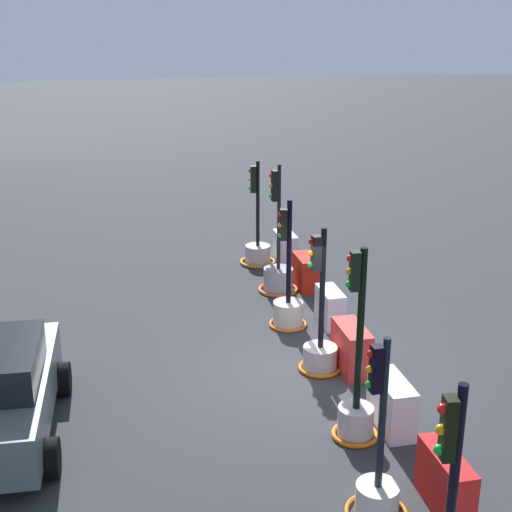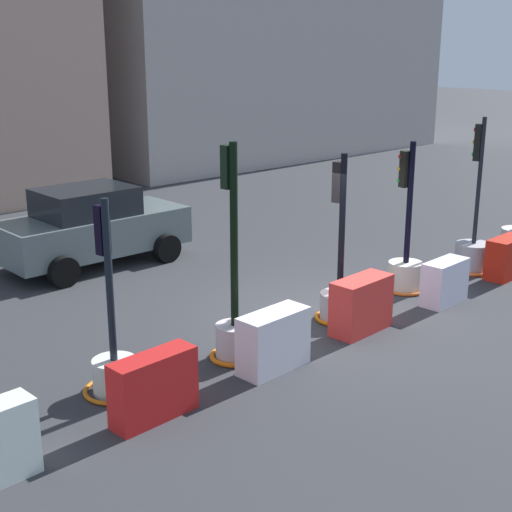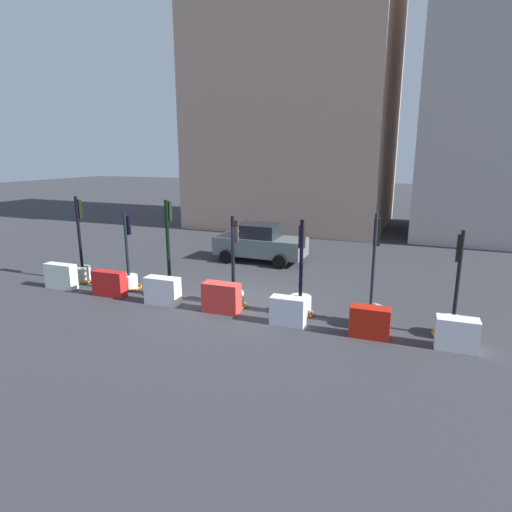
{
  "view_description": "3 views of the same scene",
  "coord_description": "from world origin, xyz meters",
  "views": [
    {
      "loc": [
        -12.02,
        2.89,
        6.57
      ],
      "look_at": [
        1.88,
        0.61,
        1.73
      ],
      "focal_mm": 51.05,
      "sensor_mm": 36.0,
      "label": 1
    },
    {
      "loc": [
        -8.68,
        -7.85,
        4.49
      ],
      "look_at": [
        -1.45,
        0.09,
        1.33
      ],
      "focal_mm": 50.75,
      "sensor_mm": 36.0,
      "label": 2
    },
    {
      "loc": [
        5.56,
        -11.61,
        4.63
      ],
      "look_at": [
        0.84,
        -0.38,
        1.69
      ],
      "focal_mm": 29.94,
      "sensor_mm": 36.0,
      "label": 3
    }
  ],
  "objects": [
    {
      "name": "traffic_light_0",
      "position": [
        -6.25,
        -0.06,
        0.57
      ],
      "size": [
        0.81,
        0.81,
        3.15
      ],
      "color": "beige",
      "rests_on": "ground_plane"
    },
    {
      "name": "building_main_facade",
      "position": [
        -3.2,
        16.1,
        8.45
      ],
      "size": [
        12.36,
        10.24,
        16.86
      ],
      "color": "tan",
      "rests_on": "ground_plane"
    },
    {
      "name": "traffic_light_2",
      "position": [
        -2.25,
        -0.32,
        0.59
      ],
      "size": [
        0.76,
        0.76,
        3.21
      ],
      "color": "silver",
      "rests_on": "ground_plane"
    },
    {
      "name": "construction_barrier_0",
      "position": [
        -6.32,
        -1.02,
        0.44
      ],
      "size": [
        1.16,
        0.43,
        0.88
      ],
      "color": "silver",
      "rests_on": "ground_plane"
    },
    {
      "name": "traffic_light_4",
      "position": [
        2.15,
        -0.13,
        0.47
      ],
      "size": [
        0.83,
        0.83,
        2.81
      ],
      "color": "silver",
      "rests_on": "ground_plane"
    },
    {
      "name": "construction_barrier_1",
      "position": [
        -4.17,
        -1.02,
        0.43
      ],
      "size": [
        1.16,
        0.43,
        0.85
      ],
      "color": "red",
      "rests_on": "ground_plane"
    },
    {
      "name": "construction_barrier_4",
      "position": [
        2.08,
        -1.05,
        0.4
      ],
      "size": [
        0.98,
        0.47,
        0.79
      ],
      "color": "silver",
      "rests_on": "ground_plane"
    },
    {
      "name": "traffic_light_5",
      "position": [
        4.2,
        -0.31,
        0.43
      ],
      "size": [
        0.97,
        0.97,
        3.13
      ],
      "color": "#ABA8B0",
      "rests_on": "ground_plane"
    },
    {
      "name": "traffic_light_1",
      "position": [
        -4.14,
        -0.06,
        0.45
      ],
      "size": [
        0.87,
        0.87,
        2.65
      ],
      "color": "silver",
      "rests_on": "ground_plane"
    },
    {
      "name": "ground_plane",
      "position": [
        0.0,
        0.0,
        0.0
      ],
      "size": [
        120.0,
        120.0,
        0.0
      ],
      "primitive_type": "plane",
      "color": "#313237"
    },
    {
      "name": "car_grey_saloon",
      "position": [
        -1.36,
        5.29,
        0.82
      ],
      "size": [
        3.94,
        2.07,
        1.66
      ],
      "color": "slate",
      "rests_on": "ground_plane"
    },
    {
      "name": "construction_barrier_3",
      "position": [
        -0.06,
        -0.9,
        0.45
      ],
      "size": [
        1.13,
        0.53,
        0.9
      ],
      "color": "red",
      "rests_on": "ground_plane"
    },
    {
      "name": "construction_barrier_5",
      "position": [
        4.29,
        -1.02,
        0.41
      ],
      "size": [
        1.03,
        0.49,
        0.81
      ],
      "color": "red",
      "rests_on": "ground_plane"
    },
    {
      "name": "traffic_light_6",
      "position": [
        6.26,
        -0.15,
        0.4
      ],
      "size": [
        0.97,
        0.97,
        2.8
      ],
      "color": "silver",
      "rests_on": "ground_plane"
    },
    {
      "name": "construction_barrier_6",
      "position": [
        6.33,
        -0.92,
        0.39
      ],
      "size": [
        0.99,
        0.52,
        0.79
      ],
      "color": "silver",
      "rests_on": "ground_plane"
    },
    {
      "name": "traffic_light_3",
      "position": [
        0.07,
        -0.32,
        0.48
      ],
      "size": [
        0.83,
        0.83,
        2.82
      ],
      "color": "beige",
      "rests_on": "ground_plane"
    },
    {
      "name": "construction_barrier_2",
      "position": [
        -2.09,
        -0.98,
        0.43
      ],
      "size": [
        1.12,
        0.51,
        0.86
      ],
      "color": "silver",
      "rests_on": "ground_plane"
    }
  ]
}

